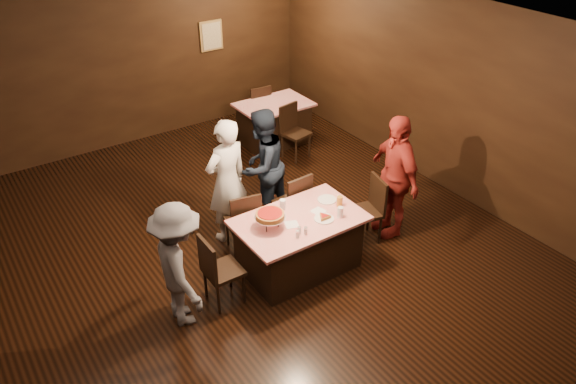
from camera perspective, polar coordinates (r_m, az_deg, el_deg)
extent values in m
plane|color=black|center=(6.99, -3.82, -11.05)|extent=(10.00, 10.00, 0.00)
cube|color=silver|center=(5.42, -4.96, 12.87)|extent=(8.00, 10.00, 0.04)
cube|color=black|center=(10.32, -18.90, 11.83)|extent=(8.00, 0.04, 3.00)
cube|color=black|center=(8.53, 19.67, 7.57)|extent=(0.04, 10.00, 3.00)
cube|color=tan|center=(10.98, -7.82, 15.47)|extent=(0.46, 0.03, 0.56)
cube|color=beige|center=(10.96, -7.75, 15.44)|extent=(0.38, 0.01, 0.48)
cube|color=red|center=(7.24, 1.13, -5.26)|extent=(1.60, 1.00, 0.77)
cube|color=#A70B1B|center=(10.38, -1.42, 7.00)|extent=(1.30, 0.90, 0.77)
cube|color=black|center=(7.53, -4.66, -2.88)|extent=(0.50, 0.50, 0.95)
cube|color=black|center=(7.88, 0.36, -1.02)|extent=(0.44, 0.44, 0.95)
cube|color=black|center=(6.74, -6.60, -7.80)|extent=(0.42, 0.42, 0.95)
cube|color=black|center=(7.76, 7.79, -1.91)|extent=(0.50, 0.50, 0.95)
cube|color=black|center=(9.82, 0.81, 6.06)|extent=(0.49, 0.49, 0.95)
cube|color=black|center=(10.81, -3.18, 8.53)|extent=(0.45, 0.45, 0.95)
imported|color=silver|center=(7.59, -6.22, 1.12)|extent=(0.71, 0.52, 1.79)
imported|color=black|center=(8.01, -2.66, 2.69)|extent=(1.01, 0.91, 1.70)
imported|color=#5C5C61|center=(6.38, -11.02, -7.36)|extent=(0.67, 1.06, 1.56)
imported|color=maroon|center=(7.79, 10.75, 1.61)|extent=(0.66, 1.12, 1.79)
cylinder|color=black|center=(6.89, -2.28, -2.71)|extent=(0.01, 0.01, 0.15)
cylinder|color=black|center=(6.75, -2.21, -3.55)|extent=(0.01, 0.01, 0.15)
cylinder|color=black|center=(6.82, -0.99, -3.07)|extent=(0.01, 0.01, 0.15)
cylinder|color=silver|center=(6.77, -1.84, -2.55)|extent=(0.38, 0.38, 0.01)
cylinder|color=#B27233|center=(6.76, -1.84, -2.34)|extent=(0.35, 0.35, 0.05)
cylinder|color=#A5140C|center=(6.74, -1.85, -2.14)|extent=(0.30, 0.30, 0.01)
cylinder|color=white|center=(7.01, 3.68, -2.73)|extent=(0.25, 0.25, 0.01)
cylinder|color=#B27233|center=(7.00, 3.69, -2.54)|extent=(0.18, 0.18, 0.04)
cylinder|color=#A5140C|center=(6.98, 3.69, -2.39)|extent=(0.14, 0.14, 0.01)
cylinder|color=white|center=(7.38, 3.97, -0.78)|extent=(0.25, 0.25, 0.01)
cylinder|color=silver|center=(7.04, 5.34, -2.05)|extent=(0.08, 0.08, 0.14)
cylinder|color=#BF7F26|center=(7.25, 5.27, -0.95)|extent=(0.08, 0.08, 0.14)
cylinder|color=silver|center=(7.15, -0.55, -1.29)|extent=(0.08, 0.08, 0.14)
cylinder|color=silver|center=(6.74, 1.14, -3.96)|extent=(0.04, 0.04, 0.08)
cylinder|color=silver|center=(6.71, 1.15, -3.65)|extent=(0.05, 0.05, 0.02)
cylinder|color=silver|center=(6.73, 1.81, -3.99)|extent=(0.04, 0.04, 0.08)
cylinder|color=silver|center=(6.71, 1.81, -3.68)|extent=(0.05, 0.05, 0.02)
cylinder|color=silver|center=(6.68, 0.97, -4.34)|extent=(0.04, 0.04, 0.08)
cylinder|color=silver|center=(6.65, 0.97, -4.02)|extent=(0.05, 0.05, 0.02)
cube|color=white|center=(7.16, 3.12, -1.95)|extent=(0.19, 0.19, 0.01)
cube|color=white|center=(6.90, 0.38, -3.32)|extent=(0.21, 0.21, 0.01)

